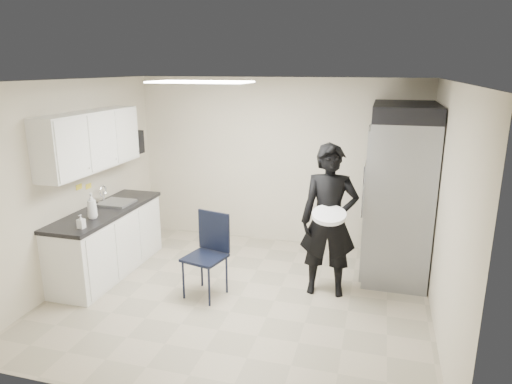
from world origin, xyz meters
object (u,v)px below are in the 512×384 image
(folding_chair, at_px, (205,258))
(man_tuxedo, at_px, (329,221))
(lower_counter, at_px, (108,242))
(commercial_fridge, at_px, (399,198))

(folding_chair, distance_m, man_tuxedo, 1.58)
(lower_counter, xyz_separation_m, folding_chair, (1.53, -0.29, 0.07))
(folding_chair, bearing_deg, lower_counter, -177.06)
(commercial_fridge, relative_size, folding_chair, 2.09)
(man_tuxedo, bearing_deg, commercial_fridge, 41.02)
(lower_counter, xyz_separation_m, commercial_fridge, (3.78, 1.07, 0.62))
(lower_counter, height_order, man_tuxedo, man_tuxedo)
(man_tuxedo, bearing_deg, folding_chair, -166.43)
(commercial_fridge, relative_size, man_tuxedo, 1.11)
(man_tuxedo, bearing_deg, lower_counter, 178.38)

